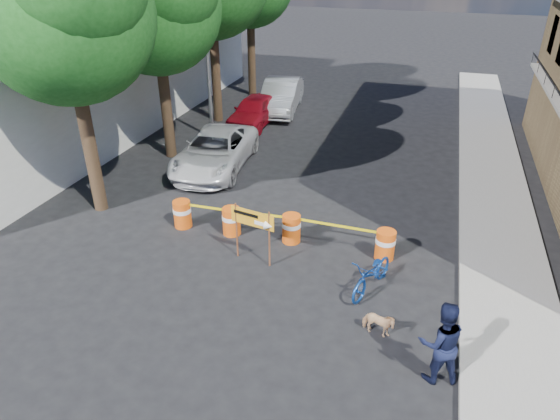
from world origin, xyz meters
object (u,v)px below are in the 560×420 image
Objects in this scene: barrel_mid_right at (291,228)px; barrel_far_right at (385,244)px; barrel_far_left at (182,213)px; detour_sign at (257,224)px; barrel_mid_left at (231,221)px; sedan_red at (254,111)px; dog at (378,324)px; suv_white at (215,151)px; pedestrian at (441,343)px; bicycle at (374,259)px; sedan_silver at (281,96)px.

barrel_mid_right is 1.00× the size of barrel_far_right.
barrel_far_left is 1.00× the size of barrel_mid_right.
barrel_far_right is 3.75m from detour_sign.
detour_sign reaches higher than barrel_far_right.
barrel_mid_left and barrel_mid_right have the same top height.
barrel_far_left is 0.21× the size of sedan_red.
barrel_far_left is at bearing -177.11° from barrel_mid_right.
barrel_far_right is 0.51× the size of detour_sign.
detour_sign is (1.34, -1.26, 0.80)m from barrel_mid_left.
suv_white reaches higher than dog.
suv_white is (-4.49, 4.42, 0.27)m from barrel_mid_right.
sedan_red is at bearing -74.40° from pedestrian.
pedestrian is at bearing -36.88° from bicycle.
sedan_red is (-9.30, 14.25, -0.25)m from pedestrian.
pedestrian is 1.75m from dog.
barrel_mid_left is 12.84m from sedan_silver.
dog is 0.19× the size of sedan_red.
sedan_red is (-0.37, 5.55, -0.02)m from suv_white.
sedan_silver reaches higher than barrel_mid_left.
sedan_silver is (-7.36, 15.85, 0.51)m from dog.
barrel_mid_right is 6.19m from pedestrian.
sedan_red is (-2.95, 10.10, 0.25)m from barrel_mid_left.
dog is at bearing -17.77° from detour_sign.
pedestrian is (5.01, -2.90, -0.30)m from detour_sign.
pedestrian reaches higher than barrel_far_right.
barrel_far_left is 3.34m from detour_sign.
barrel_mid_right is (1.91, 0.13, 0.00)m from barrel_mid_left.
detour_sign is 0.34× the size of sedan_silver.
barrel_mid_right is at bearing 167.06° from bicycle.
barrel_far_right is at bearing -1.28° from barrel_mid_right.
barrel_mid_left is 4.75m from barrel_far_right.
sedan_red reaches higher than barrel_mid_right.
pedestrian is 2.44× the size of dog.
barrel_far_right is 0.46× the size of bicycle.
barrel_far_left and barrel_far_right have the same top height.
barrel_far_left and barrel_mid_right have the same top height.
detour_sign is at bearing -47.54° from pedestrian.
barrel_far_left reaches higher than dog.
sedan_silver is at bearing 115.35° from detour_sign.
barrel_mid_right is 3.24m from bicycle.
barrel_far_left is 1.00× the size of barrel_mid_left.
barrel_far_left is 9.03m from pedestrian.
suv_white is (-2.58, 4.55, 0.27)m from barrel_mid_left.
barrel_mid_left is 0.17× the size of suv_white.
barrel_mid_right is 1.13× the size of dog.
detour_sign is 0.90× the size of pedestrian.
barrel_mid_left is 0.18× the size of sedan_silver.
suv_white is at bearing 148.55° from barrel_far_right.
detour_sign is at bearing -61.67° from suv_white.
pedestrian is at bearing -49.94° from suv_white.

